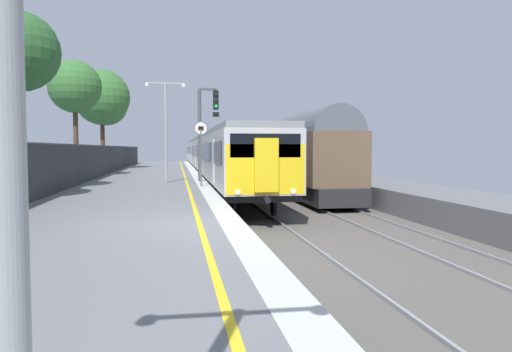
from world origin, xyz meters
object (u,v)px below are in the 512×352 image
(signal_gantry, at_px, (205,123))
(speed_limit_sign, at_px, (201,146))
(freight_train_adjacent_track, at_px, (279,152))
(background_tree_right, at_px, (22,55))
(commuter_train_at_platform, at_px, (209,153))
(background_tree_left, at_px, (75,88))
(platform_lamp_mid, at_px, (166,122))
(background_tree_centre, at_px, (103,100))

(signal_gantry, xyz_separation_m, speed_limit_sign, (-0.38, -3.43, -1.18))
(freight_train_adjacent_track, xyz_separation_m, signal_gantry, (-5.47, -7.25, 1.53))
(signal_gantry, relative_size, background_tree_right, 0.68)
(speed_limit_sign, bearing_deg, commuter_train_at_platform, 85.49)
(signal_gantry, distance_m, background_tree_right, 9.23)
(freight_train_adjacent_track, bearing_deg, background_tree_right, -137.18)
(background_tree_left, bearing_deg, platform_lamp_mid, -48.89)
(background_tree_left, relative_size, background_tree_right, 0.99)
(freight_train_adjacent_track, height_order, speed_limit_sign, freight_train_adjacent_track)
(signal_gantry, bearing_deg, freight_train_adjacent_track, 52.96)
(freight_train_adjacent_track, relative_size, speed_limit_sign, 9.19)
(background_tree_right, bearing_deg, commuter_train_at_platform, 70.05)
(platform_lamp_mid, bearing_deg, signal_gantry, 17.42)
(background_tree_left, distance_m, background_tree_centre, 11.66)
(commuter_train_at_platform, bearing_deg, signal_gantry, -94.21)
(commuter_train_at_platform, relative_size, freight_train_adjacent_track, 2.22)
(platform_lamp_mid, height_order, background_tree_left, background_tree_left)
(platform_lamp_mid, relative_size, background_tree_centre, 0.61)
(commuter_train_at_platform, distance_m, background_tree_right, 26.66)
(background_tree_centre, bearing_deg, speed_limit_sign, -71.10)
(freight_train_adjacent_track, height_order, background_tree_left, background_tree_left)
(freight_train_adjacent_track, bearing_deg, commuter_train_at_platform, 107.49)
(speed_limit_sign, relative_size, background_tree_left, 0.42)
(background_tree_left, bearing_deg, signal_gantry, -37.18)
(freight_train_adjacent_track, distance_m, background_tree_left, 13.63)
(freight_train_adjacent_track, xyz_separation_m, background_tree_right, (-12.99, -12.04, 3.94))
(platform_lamp_mid, distance_m, background_tree_left, 8.70)
(commuter_train_at_platform, bearing_deg, background_tree_right, -109.95)
(speed_limit_sign, distance_m, platform_lamp_mid, 3.44)
(freight_train_adjacent_track, height_order, background_tree_right, background_tree_right)
(freight_train_adjacent_track, height_order, signal_gantry, signal_gantry)
(speed_limit_sign, bearing_deg, signal_gantry, 83.71)
(signal_gantry, bearing_deg, commuter_train_at_platform, 85.79)
(platform_lamp_mid, xyz_separation_m, background_tree_centre, (-5.49, 17.96, 2.77))
(freight_train_adjacent_track, xyz_separation_m, speed_limit_sign, (-5.85, -10.68, 0.35))
(freight_train_adjacent_track, distance_m, platform_lamp_mid, 10.96)
(commuter_train_at_platform, bearing_deg, platform_lamp_mid, -99.54)
(signal_gantry, relative_size, speed_limit_sign, 1.66)
(speed_limit_sign, height_order, background_tree_left, background_tree_left)
(speed_limit_sign, bearing_deg, background_tree_right, -169.23)
(speed_limit_sign, distance_m, background_tree_right, 8.11)
(background_tree_left, relative_size, background_tree_centre, 0.85)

